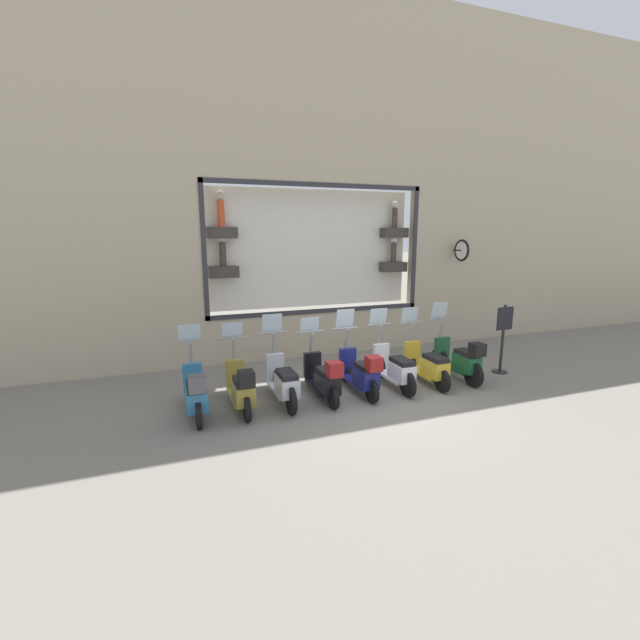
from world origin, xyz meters
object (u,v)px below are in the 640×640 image
scooter_teal_7 (196,393)px  shop_sign_post (503,337)px  scooter_green_0 (460,359)px  scooter_olive_6 (241,388)px  scooter_navy_3 (361,373)px  scooter_yellow_1 (428,365)px  scooter_white_2 (395,369)px  scooter_silver_5 (283,382)px  scooter_black_4 (324,378)px

scooter_teal_7 → shop_sign_post: 7.15m
scooter_green_0 → scooter_olive_6: bearing=90.2°
scooter_teal_7 → scooter_navy_3: bearing=-90.0°
scooter_yellow_1 → shop_sign_post: (0.06, -2.13, 0.47)m
scooter_navy_3 → scooter_teal_7: scooter_navy_3 is taller
scooter_white_2 → scooter_silver_5: 2.50m
scooter_white_2 → scooter_yellow_1: bearing=-90.3°
scooter_white_2 → scooter_olive_6: bearing=91.2°
scooter_yellow_1 → scooter_olive_6: bearing=90.9°
scooter_silver_5 → scooter_olive_6: size_ratio=1.01×
scooter_yellow_1 → scooter_silver_5: bearing=89.9°
scooter_green_0 → scooter_black_4: size_ratio=1.01×
scooter_black_4 → scooter_olive_6: size_ratio=1.00×
scooter_silver_5 → scooter_olive_6: scooter_silver_5 is taller
scooter_navy_3 → shop_sign_post: (0.12, -3.80, 0.43)m
scooter_yellow_1 → shop_sign_post: size_ratio=1.08×
scooter_olive_6 → scooter_teal_7: scooter_teal_7 is taller
scooter_white_2 → scooter_black_4: (-0.07, 1.67, 0.01)m
scooter_black_4 → scooter_teal_7: size_ratio=1.00×
scooter_yellow_1 → shop_sign_post: shop_sign_post is taller
scooter_olive_6 → scooter_teal_7: bearing=89.7°
scooter_navy_3 → scooter_black_4: scooter_navy_3 is taller
scooter_white_2 → scooter_silver_5: scooter_silver_5 is taller
scooter_yellow_1 → scooter_navy_3: (-0.06, 1.67, 0.04)m
scooter_white_2 → shop_sign_post: (0.06, -2.97, 0.46)m
scooter_white_2 → scooter_navy_3: bearing=94.5°
scooter_green_0 → scooter_teal_7: size_ratio=1.01×
scooter_green_0 → scooter_navy_3: size_ratio=1.01×
scooter_navy_3 → scooter_olive_6: (-0.01, 2.50, -0.01)m
scooter_green_0 → scooter_olive_6: 5.01m
scooter_navy_3 → scooter_teal_7: 3.34m
scooter_black_4 → scooter_teal_7: scooter_teal_7 is taller
scooter_green_0 → scooter_yellow_1: (0.05, 0.83, -0.06)m
scooter_silver_5 → scooter_teal_7: scooter_silver_5 is taller
scooter_olive_6 → shop_sign_post: shop_sign_post is taller
scooter_black_4 → scooter_silver_5: scooter_silver_5 is taller
scooter_green_0 → scooter_white_2: 1.67m
scooter_white_2 → scooter_teal_7: scooter_white_2 is taller
scooter_white_2 → scooter_olive_6: scooter_white_2 is taller
scooter_white_2 → scooter_olive_6: 3.34m
scooter_green_0 → scooter_yellow_1: bearing=86.6°
scooter_yellow_1 → scooter_navy_3: size_ratio=1.00×
scooter_navy_3 → shop_sign_post: 3.83m
scooter_white_2 → scooter_green_0: bearing=-91.8°
scooter_olive_6 → scooter_teal_7: size_ratio=1.00×
scooter_green_0 → scooter_silver_5: scooter_green_0 is taller
scooter_white_2 → scooter_black_4: bearing=92.6°
scooter_black_4 → scooter_white_2: bearing=-87.4°
scooter_black_4 → scooter_olive_6: (0.00, 1.67, 0.01)m
scooter_yellow_1 → scooter_green_0: bearing=-93.4°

